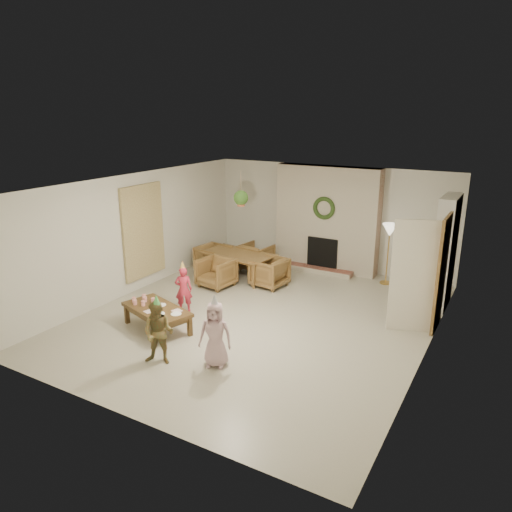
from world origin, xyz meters
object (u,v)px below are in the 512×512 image
Objects in this scene: dining_chair_right at (269,272)px; coffee_table_top at (157,309)px; dining_table at (237,266)px; child_pink at (215,334)px; dining_chair_far at (256,257)px; dining_chair_near at (216,273)px; child_red at (184,289)px; child_plaid at (159,333)px; dining_chair_left at (214,259)px.

coffee_table_top is at bearing -6.01° from dining_chair_right.
dining_chair_right is (0.90, -0.12, 0.03)m from dining_table.
dining_chair_far is at bearing 92.27° from child_pink.
dining_chair_near is 3.41m from child_pink.
dining_table is 2.17m from child_red.
coffee_table_top is at bearing 142.27° from child_pink.
dining_chair_near is at bearing -114.83° from child_red.
child_red is 0.90× the size of child_plaid.
dining_chair_near is 1.03m from dining_chair_left.
dining_chair_near is at bearing 90.00° from dining_chair_far.
dining_chair_far is 1.03m from dining_chair_left.
child_pink is (1.72, -4.27, 0.19)m from dining_chair_far.
child_pink is (1.68, -1.39, 0.06)m from child_red.
dining_chair_far is at bearing -123.14° from child_red.
coffee_table_top is 1.22m from child_plaid.
child_plaid reaches higher than dining_chair_far.
dining_chair_left is 1.00× the size of dining_chair_right.
dining_chair_near is 1.00× the size of dining_chair_right.
dining_chair_left is at bearing -180.00° from dining_table.
child_plaid is (1.03, -3.91, 0.21)m from dining_table.
child_red reaches higher than dining_chair_right.
dining_chair_left is 2.41m from child_red.
dining_chair_near is at bearing 90.27° from child_plaid.
child_red is at bearing -78.95° from dining_table.
dining_table is at bearing 90.00° from dining_chair_far.
dining_chair_far is at bearing -45.00° from dining_chair_left.
child_pink reaches higher than child_plaid.
child_pink is (1.91, -2.82, 0.19)m from dining_chair_near.
dining_chair_near is 0.79× the size of child_red.
child_pink reaches higher than dining_chair_far.
child_pink reaches higher than dining_chair_left.
dining_chair_near is at bearing -51.34° from dining_chair_right.
dining_chair_far is 0.79× the size of child_red.
dining_table is 2.34× the size of dining_chair_left.
dining_chair_left is (-0.72, 0.09, 0.03)m from dining_table.
child_plaid is at bearing -67.82° from dining_table.
coffee_table_top is 1.47× the size of child_red.
dining_chair_near is 0.71× the size of child_plaid.
dining_chair_near is at bearing 104.41° from child_pink.
dining_chair_near is at bearing -90.00° from dining_table.
dining_chair_far reaches higher than dining_table.
dining_chair_far is at bearing -128.66° from dining_chair_right.
child_plaid is at bearing -63.15° from dining_chair_near.
dining_chair_left is at bearing 124.01° from coffee_table_top.
dining_chair_right is at bearing -90.00° from dining_chair_left.
child_pink reaches higher than child_red.
dining_chair_right is 3.55m from child_pink.
coffee_table_top is at bearing 113.44° from child_plaid.
child_pink reaches higher than coffee_table_top.
coffee_table_top is at bearing -75.01° from dining_chair_near.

